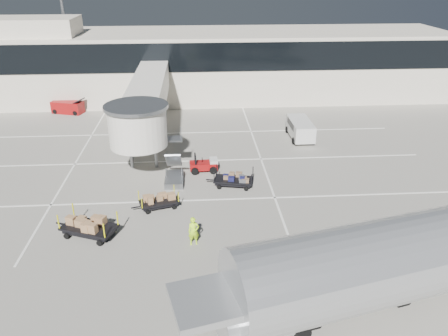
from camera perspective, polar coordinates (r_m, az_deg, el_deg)
The scene contains 12 objects.
ground at distance 29.91m, azimuth -4.14°, elevation -6.11°, with size 140.00×140.00×0.00m, color gray.
lane_markings at distance 38.21m, azimuth -5.17°, elevation 1.12°, with size 40.00×30.00×0.02m.
terminal at distance 56.70m, azimuth -4.70°, elevation 13.42°, with size 64.00×12.11×15.20m.
jet_bridge at distance 39.73m, azimuth -10.17°, elevation 8.34°, with size 5.70×20.40×6.03m.
baggage_tug at distance 35.76m, azimuth -2.60°, elevation 0.39°, with size 2.33×1.55×1.49m.
suitcase_cart at distance 33.32m, azimuth 1.32°, elevation -1.57°, with size 3.70×2.04×1.42m.
box_cart_near at distance 30.79m, azimuth -8.34°, elevation -4.29°, with size 3.31×2.02×1.27m.
box_cart_far at distance 28.71m, azimuth -17.35°, elevation -7.27°, with size 4.17×2.82×1.62m.
ground_worker at distance 26.52m, azimuth -3.99°, elevation -8.23°, with size 0.67×0.44×1.83m, color #BBFF1A.
minivan at distance 43.29m, azimuth 9.89°, elevation 5.26°, with size 2.10×4.71×1.78m.
belt_loader at distance 53.30m, azimuth -19.71°, elevation 7.49°, with size 3.95×2.42×1.79m.
aircraft at distance 22.82m, azimuth 23.39°, elevation -10.56°, with size 20.34×7.89×5.16m.
Camera 1 is at (0.42, -25.62, 15.43)m, focal length 35.00 mm.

